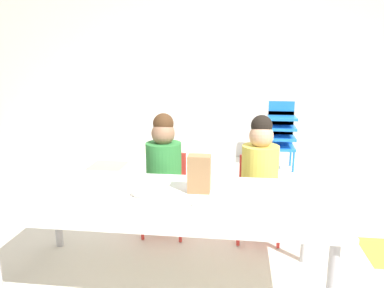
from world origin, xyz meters
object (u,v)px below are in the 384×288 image
at_px(seated_child_middle_seat, 260,167).
at_px(paper_plate_center_table, 207,202).
at_px(seated_child_near_camera, 164,163).
at_px(donut_powdered_on_plate, 140,192).
at_px(kid_chair_blue_stack, 281,131).
at_px(paper_bag_brown, 199,174).
at_px(paper_plate_near_edge, 140,196).
at_px(craft_table, 166,203).

xyz_separation_m(seated_child_middle_seat, paper_plate_center_table, (-0.32, -0.70, -0.00)).
height_order(seated_child_near_camera, donut_powdered_on_plate, seated_child_near_camera).
distance_m(kid_chair_blue_stack, donut_powdered_on_plate, 2.74).
distance_m(seated_child_near_camera, paper_plate_center_table, 0.80).
xyz_separation_m(paper_bag_brown, donut_powdered_on_plate, (-0.32, -0.12, -0.09)).
bearing_deg(paper_plate_near_edge, craft_table, 7.14).
xyz_separation_m(kid_chair_blue_stack, paper_plate_near_edge, (-1.05, -2.53, 0.09)).
bearing_deg(kid_chair_blue_stack, seated_child_middle_seat, -100.59).
xyz_separation_m(seated_child_near_camera, paper_plate_center_table, (0.38, -0.70, -0.00)).
bearing_deg(paper_plate_near_edge, kid_chair_blue_stack, 67.36).
height_order(seated_child_near_camera, seated_child_middle_seat, same).
relative_size(seated_child_near_camera, paper_plate_center_table, 5.10).
relative_size(craft_table, paper_plate_center_table, 10.30).
relative_size(seated_child_near_camera, donut_powdered_on_plate, 9.04).
distance_m(paper_plate_near_edge, paper_plate_center_table, 0.39).
bearing_deg(craft_table, kid_chair_blue_stack, 70.10).
bearing_deg(paper_bag_brown, donut_powdered_on_plate, -160.23).
height_order(seated_child_near_camera, paper_plate_center_table, seated_child_near_camera).
height_order(paper_bag_brown, paper_plate_center_table, paper_bag_brown).
bearing_deg(seated_child_middle_seat, kid_chair_blue_stack, 79.41).
distance_m(seated_child_middle_seat, paper_plate_near_edge, 0.96).
bearing_deg(kid_chair_blue_stack, seated_child_near_camera, -119.14).
distance_m(seated_child_near_camera, kid_chair_blue_stack, 2.15).
height_order(kid_chair_blue_stack, donut_powdered_on_plate, kid_chair_blue_stack).
relative_size(seated_child_near_camera, kid_chair_blue_stack, 1.15).
xyz_separation_m(paper_bag_brown, paper_plate_center_table, (0.06, -0.17, -0.11)).
xyz_separation_m(paper_plate_center_table, donut_powdered_on_plate, (-0.38, 0.05, 0.02)).
distance_m(seated_child_middle_seat, kid_chair_blue_stack, 1.91).
bearing_deg(paper_plate_center_table, seated_child_middle_seat, 65.61).
xyz_separation_m(paper_plate_near_edge, paper_plate_center_table, (0.38, -0.05, 0.00)).
relative_size(craft_table, seated_child_near_camera, 2.02).
distance_m(paper_plate_near_edge, donut_powdered_on_plate, 0.02).
bearing_deg(donut_powdered_on_plate, seated_child_near_camera, 89.39).
distance_m(seated_child_middle_seat, donut_powdered_on_plate, 0.96).
bearing_deg(paper_plate_near_edge, seated_child_middle_seat, 42.70).
height_order(seated_child_middle_seat, kid_chair_blue_stack, seated_child_middle_seat).
distance_m(craft_table, paper_plate_near_edge, 0.15).
distance_m(seated_child_near_camera, paper_plate_near_edge, 0.65).
xyz_separation_m(craft_table, kid_chair_blue_stack, (0.91, 2.51, -0.05)).
distance_m(paper_bag_brown, paper_plate_near_edge, 0.36).
bearing_deg(seated_child_middle_seat, donut_powdered_on_plate, -137.30).
distance_m(seated_child_middle_seat, paper_bag_brown, 0.66).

